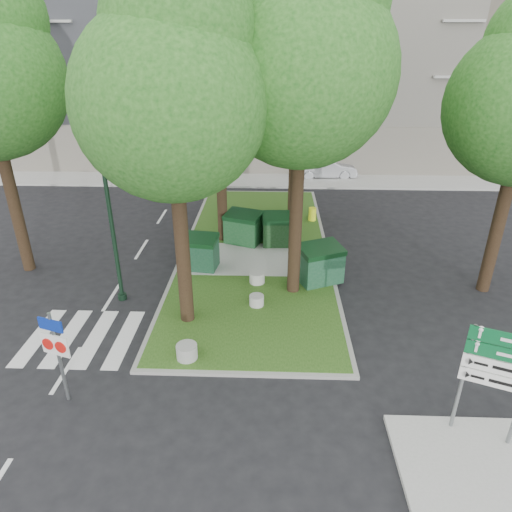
{
  "coord_description": "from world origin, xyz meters",
  "views": [
    {
      "loc": [
        1.2,
        -9.91,
        8.44
      ],
      "look_at": [
        0.7,
        3.38,
        2.0
      ],
      "focal_mm": 32.0,
      "sensor_mm": 36.0,
      "label": 1
    }
  ],
  "objects_px": {
    "tree_median_far": "(300,39)",
    "tree_median_mid": "(220,77)",
    "dumpster_d": "(320,264)",
    "dumpster_a": "(199,252)",
    "tree_median_near_left": "(173,84)",
    "bollard_left": "(187,351)",
    "car_white": "(168,172)",
    "bollard_right": "(257,300)",
    "dumpster_b": "(243,228)",
    "street_lamp": "(109,204)",
    "tree_median_near_right": "(306,53)",
    "bollard_mid": "(257,278)",
    "directional_sign": "(497,369)",
    "car_silver": "(326,168)",
    "litter_bin": "(312,214)",
    "dumpster_c": "(280,230)",
    "traffic_sign_pole": "(56,346)"
  },
  "relations": [
    {
      "from": "tree_median_near_right",
      "to": "dumpster_a",
      "type": "bearing_deg",
      "value": 156.91
    },
    {
      "from": "car_silver",
      "to": "tree_median_mid",
      "type": "bearing_deg",
      "value": 148.18
    },
    {
      "from": "bollard_left",
      "to": "traffic_sign_pole",
      "type": "xyz_separation_m",
      "value": [
        -2.8,
        -1.63,
        1.35
      ]
    },
    {
      "from": "bollard_left",
      "to": "car_silver",
      "type": "xyz_separation_m",
      "value": [
        5.84,
        19.0,
        0.31
      ]
    },
    {
      "from": "tree_median_near_right",
      "to": "bollard_mid",
      "type": "relative_size",
      "value": 20.25
    },
    {
      "from": "tree_median_far",
      "to": "street_lamp",
      "type": "xyz_separation_m",
      "value": [
        -6.36,
        -8.23,
        -4.75
      ]
    },
    {
      "from": "tree_median_mid",
      "to": "bollard_right",
      "type": "xyz_separation_m",
      "value": [
        1.63,
        -5.64,
        -6.68
      ]
    },
    {
      "from": "tree_median_far",
      "to": "bollard_mid",
      "type": "relative_size",
      "value": 21.07
    },
    {
      "from": "dumpster_a",
      "to": "directional_sign",
      "type": "relative_size",
      "value": 0.56
    },
    {
      "from": "tree_median_far",
      "to": "tree_median_mid",
      "type": "bearing_deg",
      "value": -136.85
    },
    {
      "from": "tree_median_near_left",
      "to": "bollard_right",
      "type": "bearing_deg",
      "value": 21.95
    },
    {
      "from": "tree_median_near_left",
      "to": "car_white",
      "type": "bearing_deg",
      "value": 104.52
    },
    {
      "from": "tree_median_near_right",
      "to": "bollard_left",
      "type": "height_order",
      "value": "tree_median_near_right"
    },
    {
      "from": "tree_median_mid",
      "to": "litter_bin",
      "type": "relative_size",
      "value": 15.44
    },
    {
      "from": "traffic_sign_pole",
      "to": "bollard_mid",
      "type": "bearing_deg",
      "value": 70.54
    },
    {
      "from": "tree_median_near_right",
      "to": "bollard_mid",
      "type": "height_order",
      "value": "tree_median_near_right"
    },
    {
      "from": "dumpster_b",
      "to": "car_white",
      "type": "distance_m",
      "value": 10.67
    },
    {
      "from": "tree_median_mid",
      "to": "dumpster_b",
      "type": "distance_m",
      "value": 6.24
    },
    {
      "from": "tree_median_mid",
      "to": "street_lamp",
      "type": "xyz_separation_m",
      "value": [
        -3.16,
        -5.23,
        -3.41
      ]
    },
    {
      "from": "litter_bin",
      "to": "car_white",
      "type": "height_order",
      "value": "car_white"
    },
    {
      "from": "dumpster_b",
      "to": "street_lamp",
      "type": "xyz_separation_m",
      "value": [
        -4.01,
        -4.84,
        2.76
      ]
    },
    {
      "from": "dumpster_b",
      "to": "street_lamp",
      "type": "height_order",
      "value": "street_lamp"
    },
    {
      "from": "litter_bin",
      "to": "car_silver",
      "type": "height_order",
      "value": "car_silver"
    },
    {
      "from": "tree_median_near_left",
      "to": "traffic_sign_pole",
      "type": "xyz_separation_m",
      "value": [
        -2.56,
        -3.69,
        -5.63
      ]
    },
    {
      "from": "dumpster_a",
      "to": "traffic_sign_pole",
      "type": "height_order",
      "value": "traffic_sign_pole"
    },
    {
      "from": "tree_median_near_left",
      "to": "litter_bin",
      "type": "height_order",
      "value": "tree_median_near_left"
    },
    {
      "from": "dumpster_b",
      "to": "directional_sign",
      "type": "relative_size",
      "value": 0.64
    },
    {
      "from": "tree_median_far",
      "to": "bollard_right",
      "type": "relative_size",
      "value": 23.76
    },
    {
      "from": "dumpster_a",
      "to": "directional_sign",
      "type": "height_order",
      "value": "directional_sign"
    },
    {
      "from": "litter_bin",
      "to": "car_white",
      "type": "xyz_separation_m",
      "value": [
        -8.59,
        6.44,
        0.24
      ]
    },
    {
      "from": "dumpster_a",
      "to": "bollard_mid",
      "type": "height_order",
      "value": "dumpster_a"
    },
    {
      "from": "tree_median_mid",
      "to": "dumpster_a",
      "type": "xyz_separation_m",
      "value": [
        -0.74,
        -2.9,
        -6.2
      ]
    },
    {
      "from": "bollard_left",
      "to": "litter_bin",
      "type": "distance_m",
      "value": 11.8
    },
    {
      "from": "bollard_left",
      "to": "car_silver",
      "type": "distance_m",
      "value": 19.88
    },
    {
      "from": "directional_sign",
      "to": "tree_median_near_left",
      "type": "bearing_deg",
      "value": 170.78
    },
    {
      "from": "tree_median_near_left",
      "to": "tree_median_far",
      "type": "height_order",
      "value": "tree_median_far"
    },
    {
      "from": "dumpster_d",
      "to": "bollard_right",
      "type": "bearing_deg",
      "value": -165.56
    },
    {
      "from": "tree_median_near_right",
      "to": "dumpster_c",
      "type": "bearing_deg",
      "value": 97.79
    },
    {
      "from": "dumpster_c",
      "to": "car_silver",
      "type": "relative_size",
      "value": 0.4
    },
    {
      "from": "dumpster_b",
      "to": "traffic_sign_pole",
      "type": "height_order",
      "value": "traffic_sign_pole"
    },
    {
      "from": "street_lamp",
      "to": "bollard_mid",
      "type": "bearing_deg",
      "value": 13.87
    },
    {
      "from": "dumpster_d",
      "to": "dumpster_a",
      "type": "bearing_deg",
      "value": 144.76
    },
    {
      "from": "bollard_left",
      "to": "car_white",
      "type": "xyz_separation_m",
      "value": [
        -4.22,
        17.41,
        0.35
      ]
    },
    {
      "from": "bollard_right",
      "to": "bollard_left",
      "type": "bearing_deg",
      "value": -122.84
    },
    {
      "from": "tree_median_near_left",
      "to": "dumpster_d",
      "type": "height_order",
      "value": "tree_median_near_left"
    },
    {
      "from": "dumpster_c",
      "to": "litter_bin",
      "type": "relative_size",
      "value": 2.4
    },
    {
      "from": "dumpster_c",
      "to": "car_white",
      "type": "xyz_separation_m",
      "value": [
        -6.93,
        9.37,
        -0.11
      ]
    },
    {
      "from": "tree_median_mid",
      "to": "tree_median_near_left",
      "type": "bearing_deg",
      "value": -94.4
    },
    {
      "from": "dumpster_d",
      "to": "bollard_left",
      "type": "xyz_separation_m",
      "value": [
        -4.17,
        -4.72,
        -0.49
      ]
    },
    {
      "from": "tree_median_near_right",
      "to": "bollard_mid",
      "type": "bearing_deg",
      "value": 162.66
    }
  ]
}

